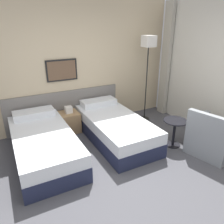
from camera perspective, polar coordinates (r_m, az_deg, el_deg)
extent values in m
plane|color=#47474C|center=(3.42, 5.13, -17.58)|extent=(16.00, 16.00, 0.00)
cube|color=#C6B28E|center=(4.80, -9.64, 12.00)|extent=(10.00, 0.06, 2.70)
cube|color=slate|center=(4.92, -12.12, 0.72)|extent=(2.50, 0.04, 0.83)
cube|color=black|center=(4.68, -12.99, 10.58)|extent=(0.64, 0.03, 0.44)
cube|color=brown|center=(4.67, -12.94, 10.55)|extent=(0.58, 0.01, 0.38)
cube|color=#A8A393|center=(5.55, 13.90, 12.74)|extent=(0.10, 0.24, 2.64)
cube|color=#1E233D|center=(4.01, -17.17, -9.61)|extent=(0.96, 2.00, 0.26)
cube|color=silver|center=(3.90, -17.57, -6.62)|extent=(0.95, 1.98, 0.21)
cube|color=silver|center=(4.52, -19.74, -0.38)|extent=(0.76, 0.34, 0.13)
cube|color=#1E233D|center=(4.40, 0.77, -5.54)|extent=(0.96, 2.00, 0.26)
cube|color=silver|center=(4.29, 0.79, -2.72)|extent=(0.95, 1.98, 0.21)
cube|color=silver|center=(4.86, -3.54, 2.53)|extent=(0.76, 0.34, 0.13)
cube|color=#9E7A51|center=(4.76, -11.02, -2.56)|extent=(0.39, 0.42, 0.43)
cube|color=silver|center=(4.65, -11.27, 0.62)|extent=(0.14, 0.14, 0.14)
cylinder|color=black|center=(5.41, 8.40, -1.67)|extent=(0.24, 0.24, 0.02)
cylinder|color=black|center=(5.12, 8.93, 7.05)|extent=(0.02, 0.02, 1.68)
cube|color=silver|center=(4.96, 9.62, 17.78)|extent=(0.25, 0.25, 0.24)
cylinder|color=black|center=(4.41, 15.53, -8.19)|extent=(0.29, 0.29, 0.01)
cylinder|color=black|center=(4.29, 15.87, -5.29)|extent=(0.05, 0.05, 0.49)
cylinder|color=black|center=(4.18, 16.24, -2.21)|extent=(0.44, 0.44, 0.02)
cube|color=gray|center=(4.33, 24.81, -6.85)|extent=(0.90, 0.87, 0.46)
cube|color=gray|center=(3.88, 23.77, -3.17)|extent=(0.27, 0.71, 0.38)
cube|color=gray|center=(4.30, 21.83, -1.80)|extent=(0.64, 0.24, 0.18)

